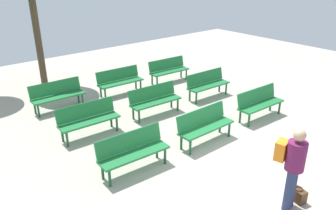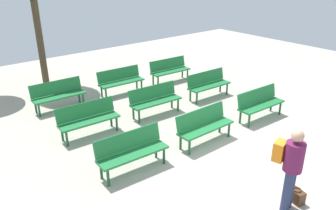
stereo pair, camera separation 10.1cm
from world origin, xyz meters
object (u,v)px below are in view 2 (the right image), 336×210
Objects in this scene: bench_r2_c2 at (169,69)px; bench_r0_c2 at (260,102)px; bench_r0_c1 at (204,124)px; bench_r1_c2 at (208,83)px; bench_r1_c0 at (88,117)px; bench_r0_c0 at (131,150)px; bench_r1_c1 at (155,99)px; visitor_with_backpack at (291,165)px; bench_r2_c0 at (58,93)px; handbag at (296,196)px; bench_r2_c1 at (120,80)px.

bench_r0_c2 is at bearing -87.92° from bench_r2_c2.
bench_r0_c1 and bench_r1_c2 have the same top height.
bench_r0_c0 is at bearing -88.08° from bench_r1_c0.
bench_r0_c2 is 4.18m from bench_r2_c2.
bench_r0_c2 is at bearing -41.08° from bench_r1_c1.
visitor_with_backpack is (-0.59, -2.74, 0.43)m from bench_r0_c1.
visitor_with_backpack is at bearing -134.08° from bench_r0_c2.
bench_r2_c0 is (-4.29, 2.26, 0.00)m from bench_r1_c2.
bench_r2_c1 is at bearing 86.21° from handbag.
bench_r1_c0 is at bearing 109.96° from handbag.
bench_r2_c2 is at bearing -126.65° from visitor_with_backpack.
bench_r2_c2 is 0.98× the size of visitor_with_backpack.
bench_r0_c0 and bench_r2_c0 have the same top height.
bench_r2_c1 is at bearing 44.90° from bench_r1_c0.
bench_r1_c1 is 4.93m from visitor_with_backpack.
bench_r1_c1 is 1.00× the size of bench_r2_c2.
handbag is at bearing 158.76° from visitor_with_backpack.
bench_r0_c1 is 0.99× the size of bench_r1_c0.
handbag is at bearing -115.84° from bench_r1_c2.
bench_r2_c1 is at bearing -1.00° from bench_r2_c0.
bench_r0_c1 is 4.77m from bench_r2_c2.
bench_r1_c0 is at bearing -87.14° from visitor_with_backpack.
bench_r1_c1 is at bearing 88.41° from bench_r0_c1.
handbag is (-2.56, -4.89, -0.37)m from bench_r1_c2.
bench_r2_c2 reaches higher than handbag.
bench_r0_c0 is 2.08m from bench_r1_c0.
bench_r2_c1 is at bearing -110.30° from visitor_with_backpack.
bench_r1_c0 is 4.81m from bench_r2_c2.
visitor_with_backpack is at bearing -77.29° from bench_r2_c0.
bench_r1_c2 is at bearing -43.53° from bench_r2_c1.
bench_r0_c1 is 0.99× the size of bench_r2_c0.
bench_r0_c2 is at bearing -61.77° from bench_r2_c1.
bench_r2_c1 is (2.30, 4.16, 0.00)m from bench_r0_c0.
bench_r0_c2 is (2.27, -0.01, 0.00)m from bench_r0_c1.
bench_r1_c1 is 3.03m from bench_r2_c2.
bench_r0_c0 is 1.00× the size of bench_r1_c1.
bench_r0_c1 is 2.83m from visitor_with_backpack.
bench_r1_c1 is 1.00× the size of bench_r2_c1.
bench_r2_c0 is 7.26m from visitor_with_backpack.
bench_r0_c1 is at bearing -63.92° from bench_r2_c0.
bench_r0_c2 is 3.97m from visitor_with_backpack.
bench_r1_c1 is at bearing -111.53° from visitor_with_backpack.
bench_r0_c1 is at bearing -90.21° from bench_r2_c1.
bench_r1_c1 is at bearing 138.06° from bench_r0_c2.
bench_r0_c0 is 4.62× the size of handbag.
bench_r0_c1 and bench_r2_c0 have the same top height.
bench_r0_c2 is 0.98× the size of visitor_with_backpack.
bench_r0_c0 is 3.25m from visitor_with_backpack.
bench_r0_c2 and bench_r1_c1 have the same top height.
visitor_with_backpack reaches higher than bench_r0_c1.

